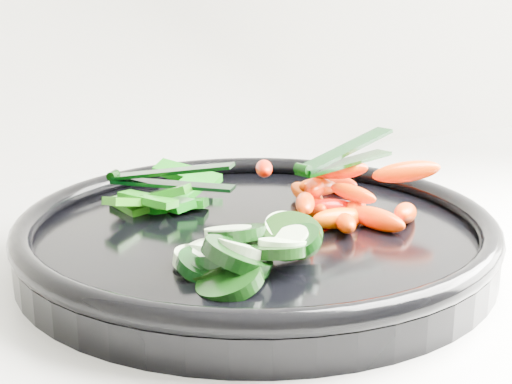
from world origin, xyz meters
name	(u,v)px	position (x,y,z in m)	size (l,w,h in m)	color
veggie_tray	(256,234)	(0.27, 1.68, 0.95)	(0.38, 0.38, 0.04)	black
cucumber_pile	(237,253)	(0.22, 1.62, 0.96)	(0.12, 0.11, 0.04)	black
carrot_pile	(343,197)	(0.34, 1.68, 0.97)	(0.15, 0.15, 0.06)	#FF1700
pepper_pile	(165,197)	(0.22, 1.77, 0.96)	(0.13, 0.12, 0.04)	#0A7011
tong_carrot	(344,157)	(0.35, 1.68, 1.00)	(0.11, 0.05, 0.02)	black
tong_pepper	(168,178)	(0.22, 1.77, 0.98)	(0.10, 0.09, 0.02)	black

